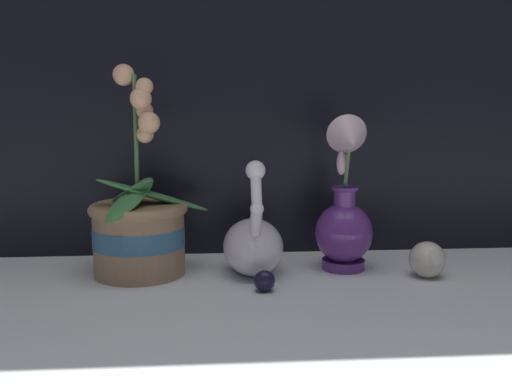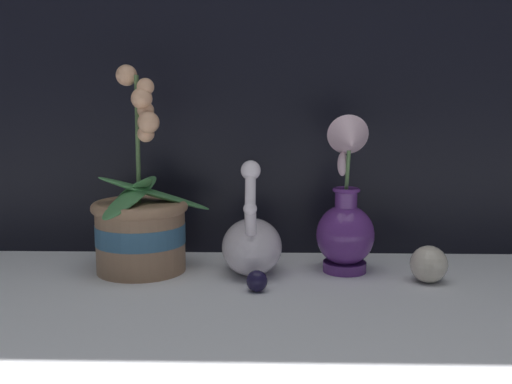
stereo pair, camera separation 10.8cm
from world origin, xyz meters
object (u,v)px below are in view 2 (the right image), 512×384
at_px(blue_vase, 347,218).
at_px(swan_figurine, 253,243).
at_px(orchid_potted_plant, 141,224).
at_px(glass_sphere, 430,264).

bearing_deg(blue_vase, swan_figurine, -176.57).
distance_m(orchid_potted_plant, blue_vase, 0.38).
height_order(swan_figurine, blue_vase, blue_vase).
distance_m(blue_vase, glass_sphere, 0.16).
height_order(orchid_potted_plant, swan_figurine, orchid_potted_plant).
height_order(orchid_potted_plant, blue_vase, orchid_potted_plant).
bearing_deg(orchid_potted_plant, blue_vase, -0.22).
height_order(swan_figurine, glass_sphere, swan_figurine).
bearing_deg(blue_vase, orchid_potted_plant, 179.78).
relative_size(swan_figurine, glass_sphere, 3.30).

